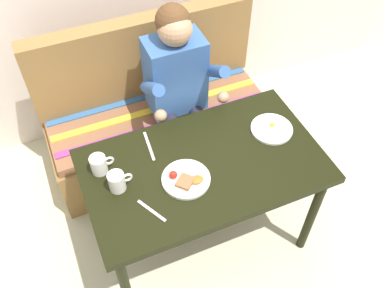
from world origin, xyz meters
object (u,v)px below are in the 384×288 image
at_px(coffee_mug, 99,164).
at_px(fork, 152,211).
at_px(person, 180,84).
at_px(knife, 149,146).
at_px(plate_breakfast, 186,179).
at_px(coffee_mug_second, 117,181).
at_px(table, 203,174).
at_px(plate_eggs, 272,129).
at_px(couch, 157,119).

distance_m(coffee_mug, fork, 0.36).
xyz_separation_m(person, knife, (-0.32, -0.38, -0.01)).
bearing_deg(plate_breakfast, fork, -154.99).
xyz_separation_m(coffee_mug, coffee_mug_second, (0.05, -0.13, 0.00)).
bearing_deg(knife, table, -40.27).
bearing_deg(person, table, -100.44).
bearing_deg(plate_eggs, table, -170.79).
bearing_deg(coffee_mug, coffee_mug_second, -68.84).
bearing_deg(table, coffee_mug_second, 176.77).
height_order(couch, coffee_mug, couch).
bearing_deg(plate_eggs, coffee_mug_second, -177.02).
height_order(table, plate_eggs, plate_eggs).
bearing_deg(coffee_mug_second, couch, 59.70).
bearing_deg(plate_breakfast, coffee_mug, 148.73).
bearing_deg(table, coffee_mug, 162.00).
relative_size(couch, plate_eggs, 6.46).
bearing_deg(fork, person, 31.73).
height_order(table, fork, fork).
xyz_separation_m(plate_eggs, coffee_mug_second, (-0.86, -0.04, 0.04)).
bearing_deg(coffee_mug, person, 36.12).
xyz_separation_m(coffee_mug, knife, (0.27, 0.06, -0.05)).
bearing_deg(plate_eggs, coffee_mug, 174.47).
relative_size(couch, coffee_mug, 12.20).
xyz_separation_m(plate_eggs, knife, (-0.64, 0.14, -0.01)).
xyz_separation_m(plate_breakfast, plate_eggs, (0.55, 0.13, -0.00)).
distance_m(couch, knife, 0.71).
xyz_separation_m(person, coffee_mug_second, (-0.54, -0.57, 0.04)).
bearing_deg(fork, coffee_mug_second, 90.96).
distance_m(person, plate_eggs, 0.61).
bearing_deg(plate_breakfast, couch, 81.60).
height_order(coffee_mug, coffee_mug_second, coffee_mug_second).
height_order(table, knife, knife).
height_order(couch, fork, couch).
bearing_deg(person, coffee_mug_second, -133.75).
bearing_deg(person, coffee_mug, -143.88).
distance_m(couch, plate_eggs, 0.91).
xyz_separation_m(table, couch, (0.00, 0.76, -0.32)).
bearing_deg(knife, plate_eggs, -7.93).
xyz_separation_m(person, coffee_mug, (-0.59, -0.43, 0.04)).
relative_size(plate_eggs, knife, 1.11).
height_order(plate_breakfast, fork, plate_breakfast).
bearing_deg(couch, coffee_mug_second, -120.30).
bearing_deg(plate_eggs, plate_breakfast, -166.51).
height_order(couch, knife, couch).
bearing_deg(coffee_mug, plate_breakfast, -31.27).
relative_size(person, knife, 6.06).
bearing_deg(knife, coffee_mug_second, -134.42).
xyz_separation_m(person, plate_breakfast, (-0.23, -0.65, 0.00)).
relative_size(plate_breakfast, knife, 1.18).
height_order(plate_eggs, coffee_mug_second, coffee_mug_second).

